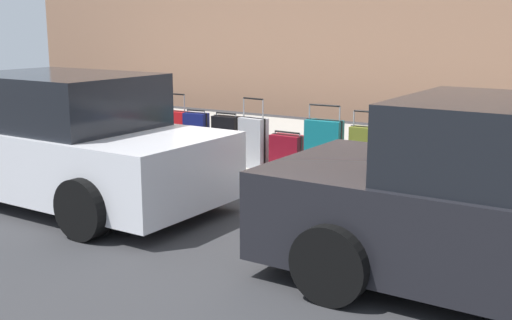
{
  "coord_description": "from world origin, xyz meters",
  "views": [
    {
      "loc": [
        -3.84,
        6.96,
        2.14
      ],
      "look_at": [
        0.09,
        0.79,
        0.58
      ],
      "focal_mm": 44.99,
      "sensor_mm": 36.0,
      "label": 1
    }
  ],
  "objects_px": {
    "suitcase_black_1": "(495,175)",
    "suitcase_olive_11": "(150,135)",
    "fire_hydrant": "(122,123)",
    "suitcase_olive_4": "(365,154)",
    "suitcase_teal_5": "(324,149)",
    "suitcase_navy_2": "(450,172)",
    "suitcase_black_8": "(226,139)",
    "suitcase_navy_9": "(196,136)",
    "bollard_post": "(95,125)",
    "suitcase_maroon_6": "(287,153)",
    "suitcase_red_10": "(177,133)",
    "parked_car_white_1": "(62,142)",
    "suitcase_red_3": "(405,164)",
    "suitcase_silver_7": "(253,142)"
  },
  "relations": [
    {
      "from": "suitcase_teal_5",
      "to": "suitcase_black_8",
      "type": "distance_m",
      "value": 1.63
    },
    {
      "from": "fire_hydrant",
      "to": "suitcase_black_1",
      "type": "bearing_deg",
      "value": 179.87
    },
    {
      "from": "suitcase_navy_9",
      "to": "parked_car_white_1",
      "type": "bearing_deg",
      "value": 83.7
    },
    {
      "from": "fire_hydrant",
      "to": "suitcase_olive_11",
      "type": "bearing_deg",
      "value": 174.52
    },
    {
      "from": "fire_hydrant",
      "to": "suitcase_teal_5",
      "type": "bearing_deg",
      "value": 179.23
    },
    {
      "from": "suitcase_red_3",
      "to": "suitcase_red_10",
      "type": "bearing_deg",
      "value": -0.77
    },
    {
      "from": "suitcase_teal_5",
      "to": "suitcase_olive_4",
      "type": "bearing_deg",
      "value": -170.7
    },
    {
      "from": "fire_hydrant",
      "to": "parked_car_white_1",
      "type": "relative_size",
      "value": 0.19
    },
    {
      "from": "suitcase_black_1",
      "to": "suitcase_navy_2",
      "type": "bearing_deg",
      "value": -3.51
    },
    {
      "from": "suitcase_maroon_6",
      "to": "suitcase_red_10",
      "type": "relative_size",
      "value": 0.58
    },
    {
      "from": "suitcase_silver_7",
      "to": "suitcase_red_10",
      "type": "distance_m",
      "value": 1.47
    },
    {
      "from": "suitcase_olive_4",
      "to": "suitcase_red_10",
      "type": "bearing_deg",
      "value": -0.37
    },
    {
      "from": "suitcase_navy_9",
      "to": "bollard_post",
      "type": "xyz_separation_m",
      "value": [
        2.05,
        0.09,
        0.0
      ]
    },
    {
      "from": "suitcase_navy_2",
      "to": "suitcase_black_8",
      "type": "distance_m",
      "value": 3.29
    },
    {
      "from": "suitcase_red_3",
      "to": "suitcase_teal_5",
      "type": "distance_m",
      "value": 1.1
    },
    {
      "from": "suitcase_black_1",
      "to": "bollard_post",
      "type": "xyz_separation_m",
      "value": [
        6.35,
        0.14,
        0.07
      ]
    },
    {
      "from": "suitcase_olive_4",
      "to": "suitcase_maroon_6",
      "type": "bearing_deg",
      "value": 2.63
    },
    {
      "from": "suitcase_navy_2",
      "to": "suitcase_red_10",
      "type": "relative_size",
      "value": 0.81
    },
    {
      "from": "suitcase_navy_2",
      "to": "suitcase_olive_11",
      "type": "xyz_separation_m",
      "value": [
        4.7,
        0.08,
        0.03
      ]
    },
    {
      "from": "suitcase_maroon_6",
      "to": "suitcase_navy_9",
      "type": "distance_m",
      "value": 1.54
    },
    {
      "from": "suitcase_navy_2",
      "to": "suitcase_navy_9",
      "type": "height_order",
      "value": "suitcase_navy_2"
    },
    {
      "from": "suitcase_black_1",
      "to": "suitcase_olive_11",
      "type": "distance_m",
      "value": 5.23
    },
    {
      "from": "suitcase_black_8",
      "to": "fire_hydrant",
      "type": "distance_m",
      "value": 2.07
    },
    {
      "from": "bollard_post",
      "to": "parked_car_white_1",
      "type": "distance_m",
      "value": 2.86
    },
    {
      "from": "suitcase_black_1",
      "to": "fire_hydrant",
      "type": "bearing_deg",
      "value": -0.13
    },
    {
      "from": "suitcase_red_10",
      "to": "parked_car_white_1",
      "type": "distance_m",
      "value": 2.46
    },
    {
      "from": "suitcase_teal_5",
      "to": "fire_hydrant",
      "type": "relative_size",
      "value": 1.21
    },
    {
      "from": "suitcase_red_3",
      "to": "bollard_post",
      "type": "bearing_deg",
      "value": 1.76
    },
    {
      "from": "fire_hydrant",
      "to": "parked_car_white_1",
      "type": "bearing_deg",
      "value": 119.24
    },
    {
      "from": "suitcase_red_3",
      "to": "suitcase_red_10",
      "type": "distance_m",
      "value": 3.68
    },
    {
      "from": "suitcase_olive_11",
      "to": "suitcase_black_8",
      "type": "bearing_deg",
      "value": -176.55
    },
    {
      "from": "suitcase_navy_9",
      "to": "parked_car_white_1",
      "type": "xyz_separation_m",
      "value": [
        0.25,
        2.31,
        0.24
      ]
    },
    {
      "from": "bollard_post",
      "to": "suitcase_black_1",
      "type": "bearing_deg",
      "value": -178.77
    },
    {
      "from": "suitcase_red_3",
      "to": "parked_car_white_1",
      "type": "height_order",
      "value": "parked_car_white_1"
    },
    {
      "from": "suitcase_navy_2",
      "to": "fire_hydrant",
      "type": "relative_size",
      "value": 0.96
    },
    {
      "from": "suitcase_olive_4",
      "to": "suitcase_navy_2",
      "type": "bearing_deg",
      "value": 178.83
    },
    {
      "from": "suitcase_olive_4",
      "to": "parked_car_white_1",
      "type": "bearing_deg",
      "value": 39.55
    },
    {
      "from": "fire_hydrant",
      "to": "bollard_post",
      "type": "distance_m",
      "value": 0.49
    },
    {
      "from": "suitcase_teal_5",
      "to": "suitcase_black_8",
      "type": "height_order",
      "value": "suitcase_teal_5"
    },
    {
      "from": "suitcase_olive_4",
      "to": "suitcase_red_10",
      "type": "relative_size",
      "value": 0.96
    },
    {
      "from": "suitcase_black_1",
      "to": "suitcase_olive_4",
      "type": "distance_m",
      "value": 1.63
    },
    {
      "from": "parked_car_white_1",
      "to": "bollard_post",
      "type": "bearing_deg",
      "value": -51.12
    },
    {
      "from": "suitcase_silver_7",
      "to": "suitcase_navy_9",
      "type": "distance_m",
      "value": 1.0
    },
    {
      "from": "suitcase_navy_2",
      "to": "suitcase_red_10",
      "type": "bearing_deg",
      "value": -0.58
    },
    {
      "from": "suitcase_maroon_6",
      "to": "suitcase_navy_9",
      "type": "relative_size",
      "value": 0.74
    },
    {
      "from": "suitcase_red_3",
      "to": "suitcase_teal_5",
      "type": "height_order",
      "value": "suitcase_teal_5"
    },
    {
      "from": "suitcase_black_1",
      "to": "fire_hydrant",
      "type": "relative_size",
      "value": 1.1
    },
    {
      "from": "suitcase_navy_9",
      "to": "suitcase_red_10",
      "type": "height_order",
      "value": "suitcase_red_10"
    },
    {
      "from": "suitcase_teal_5",
      "to": "parked_car_white_1",
      "type": "xyz_separation_m",
      "value": [
        2.37,
        2.32,
        0.21
      ]
    },
    {
      "from": "suitcase_navy_2",
      "to": "suitcase_red_3",
      "type": "xyz_separation_m",
      "value": [
        0.57,
        0.01,
        0.02
      ]
    }
  ]
}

